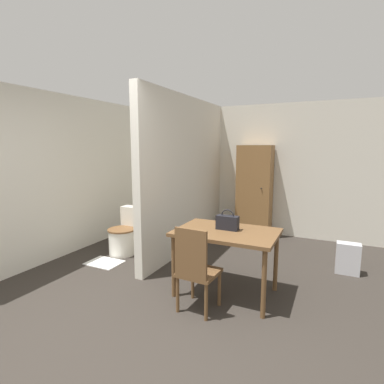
{
  "coord_description": "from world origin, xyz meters",
  "views": [
    {
      "loc": [
        1.66,
        -1.79,
        1.71
      ],
      "look_at": [
        -0.07,
        1.82,
        1.1
      ],
      "focal_mm": 28.0,
      "sensor_mm": 36.0,
      "label": 1
    }
  ],
  "objects_px": {
    "toilet": "(124,236)",
    "handbag": "(227,222)",
    "dining_table": "(226,238)",
    "wooden_cabinet": "(254,191)",
    "wooden_chair": "(196,268)",
    "space_heater": "(348,258)"
  },
  "relations": [
    {
      "from": "handbag",
      "to": "dining_table",
      "type": "bearing_deg",
      "value": -82.93
    },
    {
      "from": "dining_table",
      "to": "space_heater",
      "type": "xyz_separation_m",
      "value": [
        1.31,
        1.24,
        -0.46
      ]
    },
    {
      "from": "handbag",
      "to": "wooden_chair",
      "type": "bearing_deg",
      "value": -103.85
    },
    {
      "from": "dining_table",
      "to": "wooden_cabinet",
      "type": "xyz_separation_m",
      "value": [
        -0.29,
        2.46,
        0.19
      ]
    },
    {
      "from": "dining_table",
      "to": "toilet",
      "type": "relative_size",
      "value": 1.57
    },
    {
      "from": "toilet",
      "to": "space_heater",
      "type": "xyz_separation_m",
      "value": [
        3.23,
        0.66,
        -0.07
      ]
    },
    {
      "from": "dining_table",
      "to": "wooden_chair",
      "type": "height_order",
      "value": "wooden_chair"
    },
    {
      "from": "dining_table",
      "to": "wooden_chair",
      "type": "xyz_separation_m",
      "value": [
        -0.15,
        -0.52,
        -0.19
      ]
    },
    {
      "from": "toilet",
      "to": "wooden_cabinet",
      "type": "height_order",
      "value": "wooden_cabinet"
    },
    {
      "from": "wooden_cabinet",
      "to": "wooden_chair",
      "type": "bearing_deg",
      "value": -87.18
    },
    {
      "from": "dining_table",
      "to": "wooden_cabinet",
      "type": "distance_m",
      "value": 2.49
    },
    {
      "from": "toilet",
      "to": "wooden_cabinet",
      "type": "bearing_deg",
      "value": 49.24
    },
    {
      "from": "toilet",
      "to": "wooden_cabinet",
      "type": "relative_size",
      "value": 0.42
    },
    {
      "from": "toilet",
      "to": "space_heater",
      "type": "distance_m",
      "value": 3.3
    },
    {
      "from": "handbag",
      "to": "space_heater",
      "type": "height_order",
      "value": "handbag"
    },
    {
      "from": "handbag",
      "to": "space_heater",
      "type": "xyz_separation_m",
      "value": [
        1.31,
        1.19,
        -0.63
      ]
    },
    {
      "from": "space_heater",
      "to": "toilet",
      "type": "bearing_deg",
      "value": -168.38
    },
    {
      "from": "toilet",
      "to": "handbag",
      "type": "distance_m",
      "value": 2.06
    },
    {
      "from": "wooden_chair",
      "to": "wooden_cabinet",
      "type": "relative_size",
      "value": 0.53
    },
    {
      "from": "wooden_cabinet",
      "to": "space_heater",
      "type": "xyz_separation_m",
      "value": [
        1.6,
        -1.23,
        -0.65
      ]
    },
    {
      "from": "wooden_chair",
      "to": "toilet",
      "type": "xyz_separation_m",
      "value": [
        -1.78,
        1.09,
        -0.19
      ]
    },
    {
      "from": "dining_table",
      "to": "wooden_chair",
      "type": "relative_size",
      "value": 1.24
    }
  ]
}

